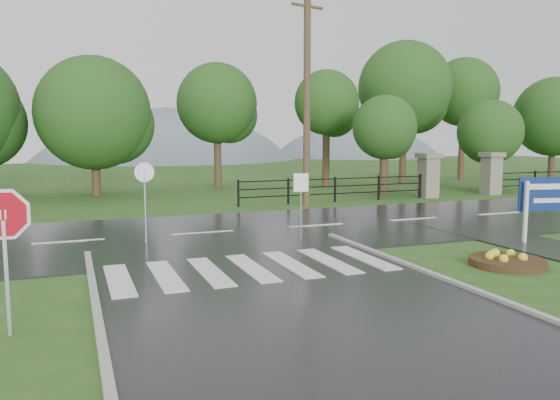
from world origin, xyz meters
name	(u,v)px	position (x,y,z in m)	size (l,w,h in m)	color
ground	(355,347)	(0.00, 0.00, 0.00)	(120.00, 120.00, 0.00)	#28521B
main_road	(203,234)	(0.00, 10.00, 0.00)	(90.00, 8.00, 0.04)	black
walkway	(558,251)	(8.50, 4.00, 0.00)	(2.20, 11.00, 0.04)	#27272A
crosswalk	(251,268)	(0.00, 5.00, 0.06)	(6.50, 2.80, 0.02)	silver
pillar_west	(428,174)	(13.00, 16.00, 1.18)	(1.00, 1.00, 2.24)	gray
pillar_east	(491,172)	(17.00, 16.00, 1.18)	(1.00, 1.00, 2.24)	gray
fence_west	(335,187)	(7.75, 16.00, 0.72)	(9.58, 0.08, 1.20)	black
hills	(135,278)	(3.49, 65.00, -15.54)	(102.00, 48.00, 48.00)	slate
treeline	(164,191)	(1.00, 24.00, 0.00)	(83.20, 5.20, 10.00)	#1C4515
stop_sign	(4,227)	(-4.88, 2.39, 1.75)	(1.10, 0.17, 2.49)	#939399
estate_billboard	(553,197)	(9.40, 5.09, 1.32)	(2.16, 0.51, 1.92)	silver
flower_bed	(507,260)	(5.92, 3.18, 0.13)	(1.78, 1.78, 0.36)	#332111
reg_sign_small	(301,193)	(2.51, 7.93, 1.44)	(0.45, 0.10, 2.02)	#939399
reg_sign_round	(145,194)	(-1.92, 8.86, 1.49)	(0.55, 0.08, 2.38)	#939399
utility_pole_east	(307,97)	(6.05, 15.50, 4.80)	(1.66, 0.51, 9.45)	#473523
entrance_tree_left	(385,128)	(11.32, 17.50, 3.52)	(3.30, 3.30, 5.20)	#3D2B1C
entrance_tree_right	(490,132)	(18.15, 17.50, 3.30)	(3.59, 3.59, 5.12)	#3D2B1C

